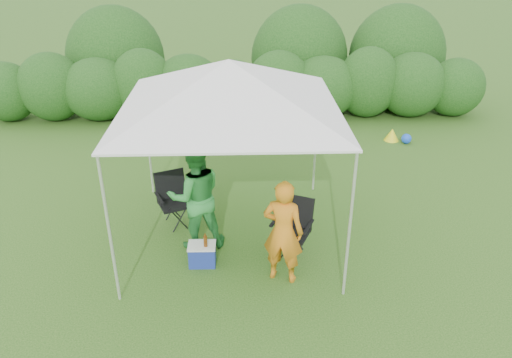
{
  "coord_description": "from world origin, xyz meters",
  "views": [
    {
      "loc": [
        0.14,
        -6.27,
        4.44
      ],
      "look_at": [
        0.37,
        0.4,
        1.05
      ],
      "focal_mm": 35.0,
      "sensor_mm": 36.0,
      "label": 1
    }
  ],
  "objects_px": {
    "chair_right": "(294,224)",
    "cooler": "(202,254)",
    "man": "(283,232)",
    "chair_left": "(173,196)",
    "canopy": "(229,86)",
    "woman": "(196,196)"
  },
  "relations": [
    {
      "from": "chair_right",
      "to": "cooler",
      "type": "relative_size",
      "value": 2.21
    },
    {
      "from": "man",
      "to": "cooler",
      "type": "height_order",
      "value": "man"
    },
    {
      "from": "man",
      "to": "chair_left",
      "type": "bearing_deg",
      "value": -23.76
    },
    {
      "from": "canopy",
      "to": "man",
      "type": "distance_m",
      "value": 2.15
    },
    {
      "from": "chair_right",
      "to": "woman",
      "type": "distance_m",
      "value": 1.51
    },
    {
      "from": "chair_right",
      "to": "woman",
      "type": "relative_size",
      "value": 0.52
    },
    {
      "from": "man",
      "to": "cooler",
      "type": "bearing_deg",
      "value": 1.39
    },
    {
      "from": "man",
      "to": "woman",
      "type": "relative_size",
      "value": 0.89
    },
    {
      "from": "chair_right",
      "to": "cooler",
      "type": "bearing_deg",
      "value": -144.49
    },
    {
      "from": "man",
      "to": "canopy",
      "type": "bearing_deg",
      "value": -39.16
    },
    {
      "from": "woman",
      "to": "cooler",
      "type": "distance_m",
      "value": 0.86
    },
    {
      "from": "canopy",
      "to": "woman",
      "type": "height_order",
      "value": "canopy"
    },
    {
      "from": "canopy",
      "to": "chair_right",
      "type": "xyz_separation_m",
      "value": [
        0.91,
        -0.51,
        -1.96
      ]
    },
    {
      "from": "woman",
      "to": "cooler",
      "type": "height_order",
      "value": "woman"
    },
    {
      "from": "chair_left",
      "to": "cooler",
      "type": "distance_m",
      "value": 1.34
    },
    {
      "from": "canopy",
      "to": "chair_left",
      "type": "relative_size",
      "value": 3.48
    },
    {
      "from": "woman",
      "to": "cooler",
      "type": "xyz_separation_m",
      "value": [
        0.1,
        -0.51,
        -0.69
      ]
    },
    {
      "from": "man",
      "to": "chair_right",
      "type": "bearing_deg",
      "value": -90.03
    },
    {
      "from": "chair_right",
      "to": "woman",
      "type": "bearing_deg",
      "value": -165.04
    },
    {
      "from": "canopy",
      "to": "cooler",
      "type": "bearing_deg",
      "value": -119.93
    },
    {
      "from": "canopy",
      "to": "chair_left",
      "type": "distance_m",
      "value": 2.23
    },
    {
      "from": "canopy",
      "to": "woman",
      "type": "relative_size",
      "value": 1.8
    }
  ]
}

